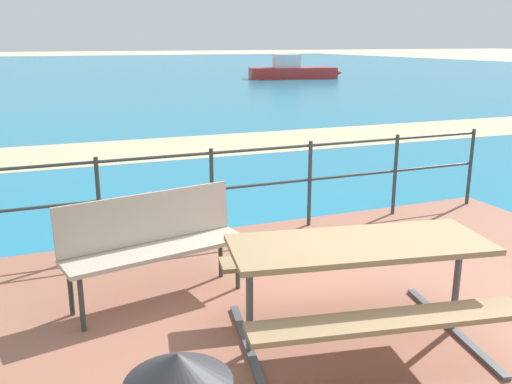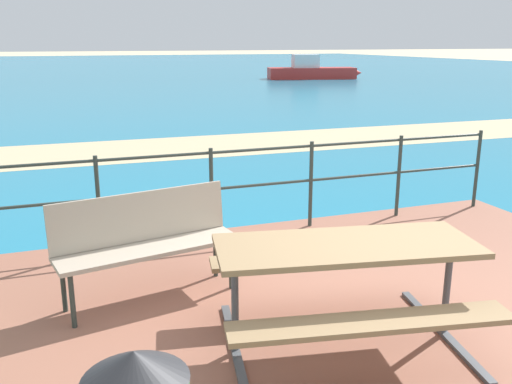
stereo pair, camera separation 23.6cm
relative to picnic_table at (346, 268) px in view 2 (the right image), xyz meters
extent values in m
plane|color=beige|center=(0.31, 0.10, -0.64)|extent=(240.00, 240.00, 0.00)
cube|color=#935B47|center=(0.31, 0.10, -0.61)|extent=(6.40, 5.20, 0.06)
cube|color=teal|center=(0.31, 40.10, -0.63)|extent=(90.00, 90.00, 0.01)
cube|color=tan|center=(0.31, 8.11, -0.63)|extent=(54.04, 3.50, 0.01)
cube|color=#8C704C|center=(0.00, 0.00, 0.16)|extent=(1.88, 1.00, 0.04)
cube|color=#8C704C|center=(-0.10, -0.52, -0.13)|extent=(1.80, 0.58, 0.04)
cube|color=#8C704C|center=(0.10, 0.52, -0.13)|extent=(1.80, 0.58, 0.04)
cylinder|color=#4C5156|center=(-0.76, 0.14, -0.21)|extent=(0.06, 0.06, 0.74)
cube|color=#4C5156|center=(-0.76, 0.14, -0.56)|extent=(0.30, 1.31, 0.03)
cylinder|color=#4C5156|center=(0.76, -0.14, -0.21)|extent=(0.06, 0.06, 0.74)
cube|color=#4C5156|center=(0.76, -0.14, -0.56)|extent=(0.30, 1.31, 0.03)
cube|color=tan|center=(-1.16, 1.17, -0.13)|extent=(1.56, 0.68, 0.04)
cube|color=tan|center=(-1.20, 1.34, 0.10)|extent=(1.49, 0.36, 0.41)
cylinder|color=#2D3833|center=(-1.80, 0.89, -0.35)|extent=(0.04, 0.04, 0.45)
cylinder|color=#2D3833|center=(-1.85, 1.19, -0.35)|extent=(0.04, 0.04, 0.45)
cylinder|color=#2D3833|center=(-0.47, 1.15, -0.35)|extent=(0.04, 0.04, 0.45)
cylinder|color=#2D3833|center=(-0.53, 1.44, -0.35)|extent=(0.04, 0.04, 0.45)
cylinder|color=#2D3833|center=(-1.46, 2.46, -0.08)|extent=(0.04, 0.04, 1.00)
cylinder|color=#2D3833|center=(-0.28, 2.46, -0.08)|extent=(0.04, 0.04, 1.00)
cylinder|color=#2D3833|center=(0.90, 2.46, -0.08)|extent=(0.04, 0.04, 1.00)
cylinder|color=#2D3833|center=(2.08, 2.46, -0.08)|extent=(0.04, 0.04, 1.00)
cylinder|color=#2D3833|center=(3.26, 2.46, -0.08)|extent=(0.04, 0.04, 1.00)
cylinder|color=#2D3833|center=(0.31, 2.46, 0.37)|extent=(5.90, 0.03, 0.03)
cylinder|color=#2D3833|center=(0.31, 2.46, -0.03)|extent=(5.90, 0.03, 0.03)
cone|color=#262628|center=(-1.60, -1.26, 0.35)|extent=(0.41, 0.41, 0.12)
cube|color=red|center=(12.40, 26.73, -0.31)|extent=(5.21, 2.56, 0.63)
cube|color=silver|center=(12.04, 26.82, 0.37)|extent=(1.67, 1.40, 0.75)
cone|color=red|center=(15.08, 26.11, -0.31)|extent=(0.61, 0.67, 0.57)
camera|label=1|loc=(-2.01, -3.05, 1.52)|focal=38.93mm
camera|label=2|loc=(-1.79, -3.13, 1.52)|focal=38.93mm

